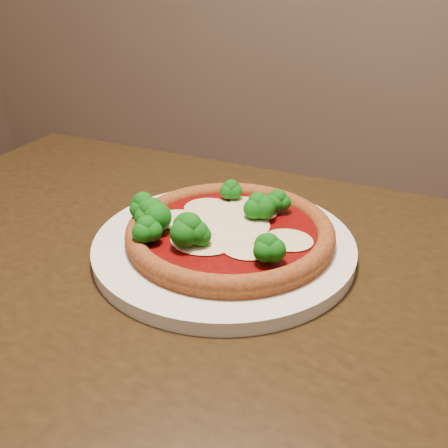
% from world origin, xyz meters
% --- Properties ---
extents(dining_table, '(1.14, 0.79, 0.75)m').
position_xyz_m(dining_table, '(0.08, 0.17, 0.64)').
color(dining_table, black).
rests_on(dining_table, floor).
extents(plate, '(0.34, 0.34, 0.02)m').
position_xyz_m(plate, '(0.08, 0.24, 0.76)').
color(plate, silver).
rests_on(plate, dining_table).
extents(pizza, '(0.27, 0.27, 0.06)m').
position_xyz_m(pizza, '(0.08, 0.24, 0.78)').
color(pizza, brown).
rests_on(pizza, plate).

